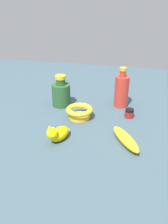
# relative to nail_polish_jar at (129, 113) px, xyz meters

# --- Properties ---
(ground) EXTENTS (2.00, 2.00, 0.00)m
(ground) POSITION_rel_nail_polish_jar_xyz_m (0.20, 0.10, -0.02)
(ground) COLOR #384C56
(nail_polish_jar) EXTENTS (0.04, 0.04, 0.04)m
(nail_polish_jar) POSITION_rel_nail_polish_jar_xyz_m (0.00, 0.00, 0.00)
(nail_polish_jar) COLOR maroon
(nail_polish_jar) RESTS_ON ground
(bowl) EXTENTS (0.13, 0.13, 0.05)m
(bowl) POSITION_rel_nail_polish_jar_xyz_m (0.23, 0.06, 0.01)
(bowl) COLOR gold
(bowl) RESTS_ON ground
(bottle_tall) EXTENTS (0.07, 0.07, 0.21)m
(bottle_tall) POSITION_rel_nail_polish_jar_xyz_m (0.05, -0.12, 0.07)
(bottle_tall) COLOR #B83024
(bottle_tall) RESTS_ON ground
(bottle_short) EXTENTS (0.10, 0.10, 0.16)m
(bottle_short) POSITION_rel_nail_polish_jar_xyz_m (0.36, -0.05, 0.05)
(bottle_short) COLOR #245027
(bottle_short) RESTS_ON ground
(cat_figurine) EXTENTS (0.08, 0.12, 0.08)m
(cat_figurine) POSITION_rel_nail_polish_jar_xyz_m (0.26, 0.27, 0.01)
(cat_figurine) COLOR yellow
(cat_figurine) RESTS_ON ground
(banana) EXTENTS (0.14, 0.18, 0.04)m
(banana) POSITION_rel_nail_polish_jar_xyz_m (0.00, 0.23, 0.00)
(banana) COLOR gold
(banana) RESTS_ON ground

